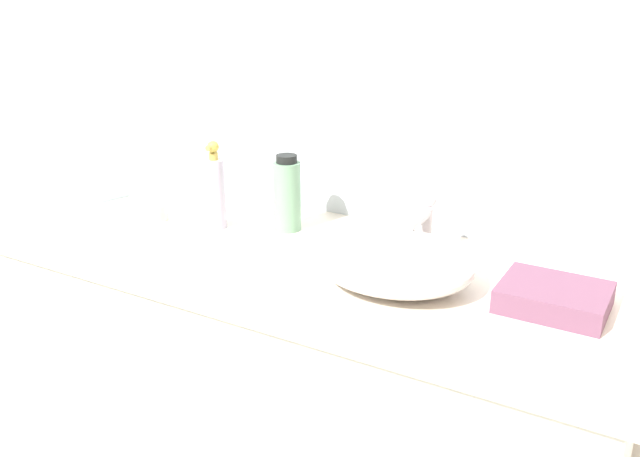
{
  "coord_description": "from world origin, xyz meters",
  "views": [
    {
      "loc": [
        0.82,
        -0.86,
        1.5
      ],
      "look_at": [
        0.11,
        0.37,
        0.98
      ],
      "focal_mm": 38.42,
      "sensor_mm": 36.0,
      "label": 1
    }
  ],
  "objects_px": {
    "candle_jar": "(155,212)",
    "soap_dispenser": "(215,190)",
    "sink_basin": "(393,261)",
    "tissue_box": "(92,172)",
    "folded_hand_towel": "(554,297)",
    "lotion_bottle": "(287,194)"
  },
  "relations": [
    {
      "from": "tissue_box",
      "to": "candle_jar",
      "type": "distance_m",
      "value": 0.31
    },
    {
      "from": "tissue_box",
      "to": "folded_hand_towel",
      "type": "distance_m",
      "value": 1.32
    },
    {
      "from": "soap_dispenser",
      "to": "tissue_box",
      "type": "distance_m",
      "value": 0.47
    },
    {
      "from": "sink_basin",
      "to": "tissue_box",
      "type": "bearing_deg",
      "value": 173.35
    },
    {
      "from": "tissue_box",
      "to": "lotion_bottle",
      "type": "bearing_deg",
      "value": 4.55
    },
    {
      "from": "soap_dispenser",
      "to": "candle_jar",
      "type": "distance_m",
      "value": 0.19
    },
    {
      "from": "lotion_bottle",
      "to": "tissue_box",
      "type": "distance_m",
      "value": 0.64
    },
    {
      "from": "folded_hand_towel",
      "to": "sink_basin",
      "type": "bearing_deg",
      "value": -170.27
    },
    {
      "from": "candle_jar",
      "to": "folded_hand_towel",
      "type": "relative_size",
      "value": 0.31
    },
    {
      "from": "soap_dispenser",
      "to": "tissue_box",
      "type": "bearing_deg",
      "value": 176.69
    },
    {
      "from": "lotion_bottle",
      "to": "folded_hand_towel",
      "type": "xyz_separation_m",
      "value": [
        0.68,
        -0.11,
        -0.07
      ]
    },
    {
      "from": "soap_dispenser",
      "to": "tissue_box",
      "type": "height_order",
      "value": "soap_dispenser"
    },
    {
      "from": "lotion_bottle",
      "to": "candle_jar",
      "type": "relative_size",
      "value": 3.15
    },
    {
      "from": "soap_dispenser",
      "to": "lotion_bottle",
      "type": "height_order",
      "value": "soap_dispenser"
    },
    {
      "from": "candle_jar",
      "to": "soap_dispenser",
      "type": "bearing_deg",
      "value": 12.31
    },
    {
      "from": "lotion_bottle",
      "to": "folded_hand_towel",
      "type": "distance_m",
      "value": 0.7
    },
    {
      "from": "candle_jar",
      "to": "folded_hand_towel",
      "type": "bearing_deg",
      "value": 0.14
    },
    {
      "from": "lotion_bottle",
      "to": "tissue_box",
      "type": "bearing_deg",
      "value": -175.45
    },
    {
      "from": "sink_basin",
      "to": "tissue_box",
      "type": "xyz_separation_m",
      "value": [
        -1.0,
        0.12,
        0.02
      ]
    },
    {
      "from": "lotion_bottle",
      "to": "folded_hand_towel",
      "type": "bearing_deg",
      "value": -9.44
    },
    {
      "from": "sink_basin",
      "to": "lotion_bottle",
      "type": "bearing_deg",
      "value": 155.51
    },
    {
      "from": "sink_basin",
      "to": "soap_dispenser",
      "type": "xyz_separation_m",
      "value": [
        -0.53,
        0.09,
        0.05
      ]
    }
  ]
}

